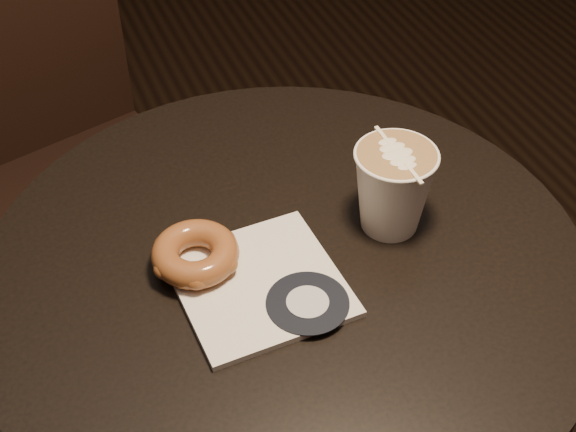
{
  "coord_description": "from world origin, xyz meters",
  "views": [
    {
      "loc": [
        -0.24,
        -0.59,
        1.41
      ],
      "look_at": [
        0.01,
        0.03,
        0.79
      ],
      "focal_mm": 50.0,
      "sensor_mm": 36.0,
      "label": 1
    }
  ],
  "objects_px": {
    "doughnut": "(195,254)",
    "chair": "(62,123)",
    "pastry_bag": "(259,284)",
    "cafe_table": "(286,364)",
    "latte_cup": "(393,190)"
  },
  "relations": [
    {
      "from": "pastry_bag",
      "to": "doughnut",
      "type": "relative_size",
      "value": 1.77
    },
    {
      "from": "cafe_table",
      "to": "doughnut",
      "type": "xyz_separation_m",
      "value": [
        -0.1,
        0.02,
        0.22
      ]
    },
    {
      "from": "pastry_bag",
      "to": "latte_cup",
      "type": "distance_m",
      "value": 0.19
    },
    {
      "from": "doughnut",
      "to": "chair",
      "type": "bearing_deg",
      "value": 96.36
    },
    {
      "from": "pastry_bag",
      "to": "latte_cup",
      "type": "height_order",
      "value": "latte_cup"
    },
    {
      "from": "cafe_table",
      "to": "latte_cup",
      "type": "xyz_separation_m",
      "value": [
        0.14,
        0.01,
        0.25
      ]
    },
    {
      "from": "chair",
      "to": "doughnut",
      "type": "xyz_separation_m",
      "value": [
        0.08,
        -0.68,
        0.26
      ]
    },
    {
      "from": "chair",
      "to": "pastry_bag",
      "type": "bearing_deg",
      "value": -95.77
    },
    {
      "from": "cafe_table",
      "to": "latte_cup",
      "type": "relative_size",
      "value": 7.02
    },
    {
      "from": "cafe_table",
      "to": "chair",
      "type": "distance_m",
      "value": 0.72
    },
    {
      "from": "chair",
      "to": "pastry_bag",
      "type": "xyz_separation_m",
      "value": [
        0.13,
        -0.73,
        0.24
      ]
    },
    {
      "from": "pastry_bag",
      "to": "cafe_table",
      "type": "bearing_deg",
      "value": 31.97
    },
    {
      "from": "cafe_table",
      "to": "pastry_bag",
      "type": "height_order",
      "value": "pastry_bag"
    },
    {
      "from": "cafe_table",
      "to": "pastry_bag",
      "type": "xyz_separation_m",
      "value": [
        -0.04,
        -0.03,
        0.2
      ]
    },
    {
      "from": "chair",
      "to": "pastry_bag",
      "type": "relative_size",
      "value": 5.27
    }
  ]
}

